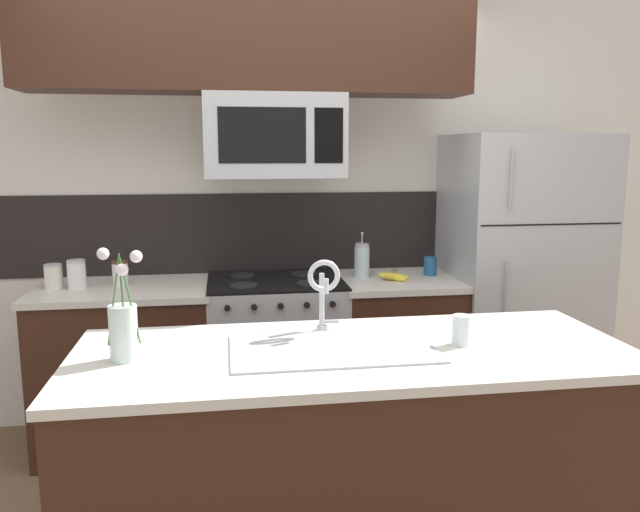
{
  "coord_description": "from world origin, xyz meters",
  "views": [
    {
      "loc": [
        -0.28,
        -2.55,
        1.64
      ],
      "look_at": [
        0.16,
        0.27,
        1.16
      ],
      "focal_mm": 35.0,
      "sensor_mm": 36.0,
      "label": 1
    }
  ],
  "objects_px": {
    "microwave": "(274,136)",
    "sink_faucet": "(324,286)",
    "storage_jar_tall": "(54,276)",
    "banana_bunch": "(395,276)",
    "storage_jar_short": "(120,273)",
    "coffee_tin": "(430,266)",
    "stove_range": "(276,358)",
    "refrigerator": "(517,280)",
    "drinking_glass": "(461,330)",
    "flower_vase": "(123,330)",
    "french_press": "(362,260)",
    "storage_jar_medium": "(77,274)"
  },
  "relations": [
    {
      "from": "storage_jar_medium",
      "to": "banana_bunch",
      "type": "xyz_separation_m",
      "value": [
        1.75,
        -0.05,
        -0.06
      ]
    },
    {
      "from": "storage_jar_medium",
      "to": "coffee_tin",
      "type": "relative_size",
      "value": 1.43
    },
    {
      "from": "flower_vase",
      "to": "french_press",
      "type": "bearing_deg",
      "value": 48.78
    },
    {
      "from": "french_press",
      "to": "coffee_tin",
      "type": "distance_m",
      "value": 0.42
    },
    {
      "from": "microwave",
      "to": "coffee_tin",
      "type": "height_order",
      "value": "microwave"
    },
    {
      "from": "storage_jar_tall",
      "to": "storage_jar_short",
      "type": "xyz_separation_m",
      "value": [
        0.34,
        0.02,
        0.0
      ]
    },
    {
      "from": "stove_range",
      "to": "flower_vase",
      "type": "distance_m",
      "value": 1.52
    },
    {
      "from": "banana_bunch",
      "to": "coffee_tin",
      "type": "distance_m",
      "value": 0.27
    },
    {
      "from": "stove_range",
      "to": "drinking_glass",
      "type": "relative_size",
      "value": 7.97
    },
    {
      "from": "storage_jar_tall",
      "to": "french_press",
      "type": "bearing_deg",
      "value": 1.58
    },
    {
      "from": "microwave",
      "to": "stove_range",
      "type": "bearing_deg",
      "value": 90.16
    },
    {
      "from": "refrigerator",
      "to": "coffee_tin",
      "type": "bearing_deg",
      "value": 176.83
    },
    {
      "from": "sink_faucet",
      "to": "refrigerator",
      "type": "bearing_deg",
      "value": 37.71
    },
    {
      "from": "microwave",
      "to": "refrigerator",
      "type": "height_order",
      "value": "microwave"
    },
    {
      "from": "sink_faucet",
      "to": "stove_range",
      "type": "bearing_deg",
      "value": 96.14
    },
    {
      "from": "sink_faucet",
      "to": "microwave",
      "type": "bearing_deg",
      "value": 96.26
    },
    {
      "from": "refrigerator",
      "to": "storage_jar_medium",
      "type": "distance_m",
      "value": 2.54
    },
    {
      "from": "storage_jar_medium",
      "to": "coffee_tin",
      "type": "bearing_deg",
      "value": 1.86
    },
    {
      "from": "microwave",
      "to": "flower_vase",
      "type": "relative_size",
      "value": 1.83
    },
    {
      "from": "storage_jar_short",
      "to": "coffee_tin",
      "type": "distance_m",
      "value": 1.78
    },
    {
      "from": "refrigerator",
      "to": "banana_bunch",
      "type": "height_order",
      "value": "refrigerator"
    },
    {
      "from": "storage_jar_medium",
      "to": "flower_vase",
      "type": "height_order",
      "value": "flower_vase"
    },
    {
      "from": "storage_jar_short",
      "to": "drinking_glass",
      "type": "distance_m",
      "value": 1.96
    },
    {
      "from": "refrigerator",
      "to": "storage_jar_medium",
      "type": "relative_size",
      "value": 11.03
    },
    {
      "from": "storage_jar_tall",
      "to": "coffee_tin",
      "type": "distance_m",
      "value": 2.12
    },
    {
      "from": "storage_jar_medium",
      "to": "storage_jar_tall",
      "type": "bearing_deg",
      "value": 167.5
    },
    {
      "from": "refrigerator",
      "to": "flower_vase",
      "type": "bearing_deg",
      "value": -148.85
    },
    {
      "from": "coffee_tin",
      "to": "microwave",
      "type": "bearing_deg",
      "value": -175.63
    },
    {
      "from": "storage_jar_medium",
      "to": "flower_vase",
      "type": "relative_size",
      "value": 0.39
    },
    {
      "from": "stove_range",
      "to": "sink_faucet",
      "type": "relative_size",
      "value": 3.04
    },
    {
      "from": "microwave",
      "to": "sink_faucet",
      "type": "bearing_deg",
      "value": -83.74
    },
    {
      "from": "storage_jar_medium",
      "to": "drinking_glass",
      "type": "relative_size",
      "value": 1.35
    },
    {
      "from": "stove_range",
      "to": "storage_jar_medium",
      "type": "height_order",
      "value": "storage_jar_medium"
    },
    {
      "from": "storage_jar_tall",
      "to": "banana_bunch",
      "type": "bearing_deg",
      "value": -2.23
    },
    {
      "from": "refrigerator",
      "to": "sink_faucet",
      "type": "bearing_deg",
      "value": -142.29
    },
    {
      "from": "sink_faucet",
      "to": "drinking_glass",
      "type": "relative_size",
      "value": 2.62
    },
    {
      "from": "french_press",
      "to": "banana_bunch",
      "type": "bearing_deg",
      "value": -35.79
    },
    {
      "from": "microwave",
      "to": "flower_vase",
      "type": "height_order",
      "value": "microwave"
    },
    {
      "from": "stove_range",
      "to": "refrigerator",
      "type": "relative_size",
      "value": 0.54
    },
    {
      "from": "banana_bunch",
      "to": "flower_vase",
      "type": "distance_m",
      "value": 1.78
    },
    {
      "from": "microwave",
      "to": "drinking_glass",
      "type": "distance_m",
      "value": 1.58
    },
    {
      "from": "refrigerator",
      "to": "drinking_glass",
      "type": "bearing_deg",
      "value": -123.95
    },
    {
      "from": "storage_jar_medium",
      "to": "drinking_glass",
      "type": "xyz_separation_m",
      "value": [
        1.67,
        -1.25,
        -0.02
      ]
    },
    {
      "from": "refrigerator",
      "to": "storage_jar_tall",
      "type": "relative_size",
      "value": 13.07
    },
    {
      "from": "storage_jar_tall",
      "to": "flower_vase",
      "type": "relative_size",
      "value": 0.33
    },
    {
      "from": "stove_range",
      "to": "french_press",
      "type": "xyz_separation_m",
      "value": [
        0.51,
        0.06,
        0.55
      ]
    },
    {
      "from": "french_press",
      "to": "refrigerator",
      "type": "bearing_deg",
      "value": -2.4
    },
    {
      "from": "refrigerator",
      "to": "banana_bunch",
      "type": "relative_size",
      "value": 9.1
    },
    {
      "from": "storage_jar_tall",
      "to": "flower_vase",
      "type": "height_order",
      "value": "flower_vase"
    },
    {
      "from": "storage_jar_tall",
      "to": "sink_faucet",
      "type": "distance_m",
      "value": 1.68
    }
  ]
}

